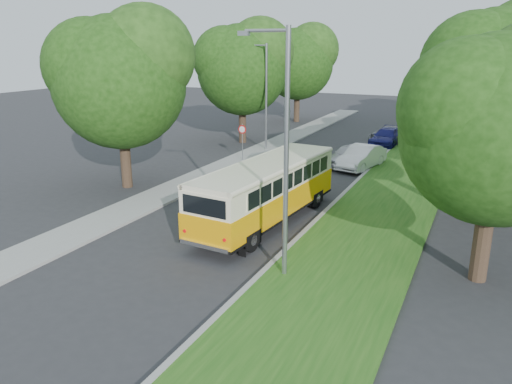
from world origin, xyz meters
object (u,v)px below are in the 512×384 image
at_px(lamppost_near, 284,148).
at_px(car_silver, 349,155).
at_px(lamppost_far, 265,93).
at_px(vintage_bus, 267,193).
at_px(car_white, 361,157).
at_px(car_blue, 387,137).
at_px(car_grey, 390,135).

distance_m(lamppost_near, car_silver, 16.83).
distance_m(lamppost_near, lamppost_far, 20.53).
bearing_deg(lamppost_near, vintage_bus, 119.61).
bearing_deg(lamppost_far, vintage_bus, -65.61).
relative_size(lamppost_far, car_white, 1.73).
xyz_separation_m(car_blue, car_grey, (0.00, 1.21, -0.01)).
bearing_deg(car_silver, vintage_bus, -70.63).
distance_m(lamppost_far, car_white, 8.78).
height_order(lamppost_far, vintage_bus, lamppost_far).
distance_m(car_blue, car_grey, 1.21).
height_order(vintage_bus, car_grey, vintage_bus).
bearing_deg(car_blue, car_grey, 94.61).
bearing_deg(lamppost_far, car_white, -18.10).
relative_size(vintage_bus, car_grey, 1.99).
height_order(car_silver, car_blue, car_silver).
height_order(car_white, car_grey, car_white).
distance_m(lamppost_far, car_grey, 10.75).
xyz_separation_m(car_white, car_grey, (0.00, 9.17, -0.07)).
relative_size(vintage_bus, car_silver, 2.27).
distance_m(car_white, car_grey, 9.17).
relative_size(car_white, car_grey, 0.94).
height_order(lamppost_near, car_white, lamppost_near).
distance_m(lamppost_far, vintage_bus, 15.62).
relative_size(lamppost_far, vintage_bus, 0.82).
bearing_deg(lamppost_far, car_blue, 35.27).
distance_m(lamppost_near, car_white, 16.44).
height_order(lamppost_near, vintage_bus, lamppost_near).
bearing_deg(lamppost_near, car_grey, 92.75).
height_order(car_white, car_blue, car_white).
xyz_separation_m(vintage_bus, car_blue, (1.35, 19.45, -0.71)).
relative_size(lamppost_near, car_white, 1.84).
relative_size(car_silver, car_white, 0.93).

